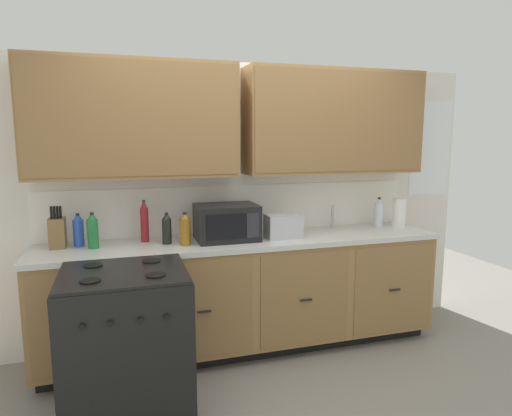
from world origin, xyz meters
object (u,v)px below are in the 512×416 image
(bottle_green, at_px, (93,231))
(bottle_amber, at_px, (185,229))
(toaster, at_px, (283,226))
(microwave, at_px, (227,222))
(bottle_dark, at_px, (167,229))
(knife_block, at_px, (57,232))
(stove_range, at_px, (127,344))
(paper_towel_roll, at_px, (399,213))
(bottle_clear, at_px, (379,212))
(bottle_blue, at_px, (78,230))
(bottle_red, at_px, (145,222))

(bottle_green, xyz_separation_m, bottle_amber, (0.66, -0.10, -0.01))
(toaster, relative_size, bottle_amber, 1.12)
(microwave, height_order, bottle_dark, microwave)
(knife_block, height_order, bottle_dark, knife_block)
(stove_range, distance_m, microwave, 1.19)
(stove_range, height_order, paper_towel_roll, paper_towel_roll)
(bottle_green, distance_m, bottle_clear, 2.44)
(microwave, distance_m, knife_block, 1.25)
(toaster, bearing_deg, microwave, 171.90)
(stove_range, height_order, bottle_dark, bottle_dark)
(toaster, relative_size, bottle_dark, 1.17)
(bottle_blue, bearing_deg, bottle_red, 1.16)
(bottle_clear, bearing_deg, knife_block, -179.97)
(bottle_red, xyz_separation_m, bottle_green, (-0.37, -0.10, -0.03))
(bottle_blue, height_order, bottle_amber, bottle_amber)
(knife_block, relative_size, bottle_amber, 1.24)
(toaster, height_order, knife_block, knife_block)
(paper_towel_roll, height_order, bottle_clear, bottle_clear)
(knife_block, relative_size, bottle_blue, 1.25)
(bottle_green, distance_m, bottle_blue, 0.14)
(knife_block, xyz_separation_m, bottle_clear, (2.68, 0.00, 0.02))
(knife_block, bearing_deg, bottle_clear, 0.03)
(bottle_red, xyz_separation_m, bottle_clear, (2.06, -0.02, -0.03))
(bottle_green, bearing_deg, bottle_dark, -1.70)
(toaster, bearing_deg, bottle_dark, 175.94)
(toaster, bearing_deg, bottle_amber, -178.54)
(paper_towel_roll, distance_m, bottle_red, 2.23)
(stove_range, relative_size, toaster, 3.39)
(stove_range, bearing_deg, bottle_clear, 18.49)
(bottle_blue, bearing_deg, stove_range, -67.95)
(bottle_clear, bearing_deg, microwave, -175.84)
(stove_range, relative_size, bottle_green, 3.60)
(bottle_red, height_order, bottle_dark, bottle_red)
(bottle_red, bearing_deg, bottle_dark, -37.38)
(paper_towel_roll, xyz_separation_m, bottle_dark, (-2.08, -0.04, -0.01))
(stove_range, bearing_deg, knife_block, 120.99)
(toaster, xyz_separation_m, knife_block, (-1.70, 0.17, 0.02))
(microwave, bearing_deg, bottle_amber, -165.95)
(bottle_green, height_order, bottle_amber, bottle_green)
(bottle_blue, relative_size, bottle_clear, 0.92)
(bottle_green, relative_size, bottle_clear, 0.98)
(bottle_green, xyz_separation_m, bottle_dark, (0.53, -0.02, -0.01))
(stove_range, height_order, toaster, toaster)
(toaster, relative_size, bottle_green, 1.06)
(bottle_amber, bearing_deg, bottle_blue, 165.66)
(paper_towel_roll, bearing_deg, bottle_blue, 178.58)
(microwave, height_order, bottle_red, bottle_red)
(toaster, relative_size, bottle_blue, 1.13)
(toaster, distance_m, bottle_blue, 1.56)
(bottle_red, bearing_deg, bottle_amber, -35.72)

